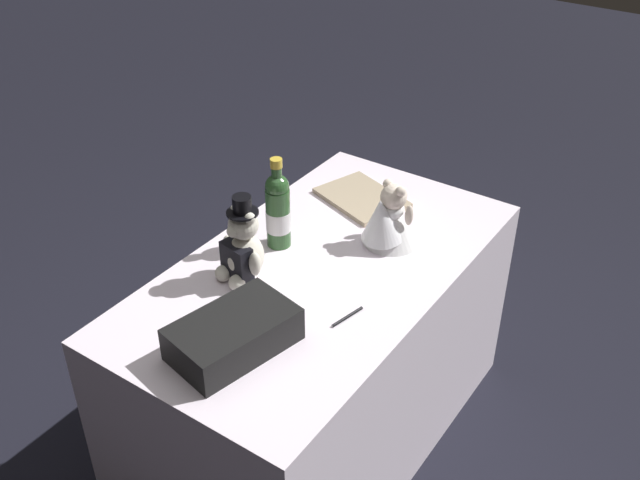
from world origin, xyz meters
TOP-DOWN VIEW (x-y plane):
  - ground_plane at (0.00, 0.00)m, footprint 12.00×12.00m
  - reception_table at (0.00, 0.00)m, footprint 1.41×0.77m
  - teddy_bear_groom at (-0.18, 0.16)m, footprint 0.16×0.16m
  - teddy_bear_bride at (0.24, -0.11)m, footprint 0.24×0.20m
  - champagne_bottle at (0.03, 0.18)m, footprint 0.08×0.08m
  - signing_pen at (-0.17, -0.21)m, footprint 0.13×0.03m
  - gift_case_black at (-0.45, -0.03)m, footprint 0.37×0.27m
  - guestbook at (0.43, 0.11)m, footprint 0.31×0.36m

SIDE VIEW (x-z plane):
  - ground_plane at x=0.00m, z-range 0.00..0.00m
  - reception_table at x=0.00m, z-range 0.00..0.76m
  - signing_pen at x=-0.17m, z-range 0.76..0.77m
  - guestbook at x=0.43m, z-range 0.76..0.78m
  - gift_case_black at x=-0.45m, z-range 0.76..0.87m
  - teddy_bear_bride at x=0.24m, z-range 0.74..0.96m
  - teddy_bear_groom at x=-0.18m, z-range 0.73..1.01m
  - champagne_bottle at x=0.03m, z-range 0.74..1.05m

